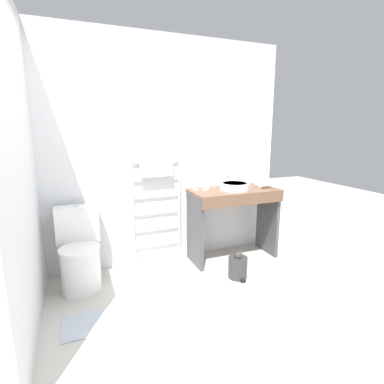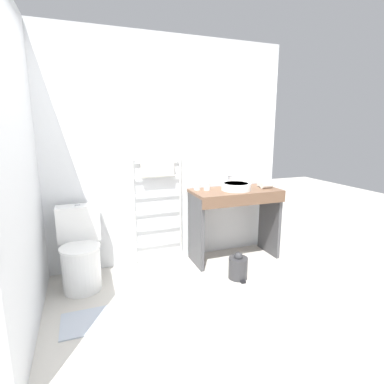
% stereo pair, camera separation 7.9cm
% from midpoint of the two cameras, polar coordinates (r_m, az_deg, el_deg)
% --- Properties ---
extents(ground_plane, '(12.00, 12.00, 0.00)m').
position_cam_midpoint_polar(ground_plane, '(2.65, 4.23, -24.49)').
color(ground_plane, beige).
extents(wall_back, '(2.91, 0.12, 2.58)m').
position_cam_midpoint_polar(wall_back, '(3.53, -6.10, 7.35)').
color(wall_back, silver).
rests_on(wall_back, ground_plane).
extents(wall_side, '(0.12, 2.11, 2.58)m').
position_cam_midpoint_polar(wall_side, '(2.67, -31.30, 4.17)').
color(wall_side, silver).
rests_on(wall_side, ground_plane).
extents(toilet, '(0.42, 0.54, 0.81)m').
position_cam_midpoint_polar(toilet, '(3.24, -21.27, -11.01)').
color(toilet, white).
rests_on(toilet, ground_plane).
extents(towel_radiator, '(0.58, 0.06, 1.28)m').
position_cam_midpoint_polar(towel_radiator, '(3.45, -7.38, 0.81)').
color(towel_radiator, white).
rests_on(towel_radiator, ground_plane).
extents(vanity_counter, '(1.04, 0.51, 0.86)m').
position_cam_midpoint_polar(vanity_counter, '(3.63, 7.38, -3.72)').
color(vanity_counter, brown).
rests_on(vanity_counter, ground_plane).
extents(sink_basin, '(0.35, 0.35, 0.08)m').
position_cam_midpoint_polar(sink_basin, '(3.55, 7.50, 1.10)').
color(sink_basin, white).
rests_on(sink_basin, vanity_counter).
extents(faucet, '(0.02, 0.10, 0.16)m').
position_cam_midpoint_polar(faucet, '(3.70, 6.09, 2.49)').
color(faucet, silver).
rests_on(faucet, vanity_counter).
extents(cup_near_wall, '(0.07, 0.07, 0.10)m').
position_cam_midpoint_polar(cup_near_wall, '(3.51, 0.09, 1.15)').
color(cup_near_wall, white).
rests_on(cup_near_wall, vanity_counter).
extents(cup_near_edge, '(0.07, 0.07, 0.10)m').
position_cam_midpoint_polar(cup_near_edge, '(3.50, 1.99, 1.13)').
color(cup_near_edge, white).
rests_on(cup_near_edge, vanity_counter).
extents(hair_dryer, '(0.18, 0.16, 0.08)m').
position_cam_midpoint_polar(hair_dryer, '(3.75, 13.05, 1.42)').
color(hair_dryer, white).
rests_on(hair_dryer, vanity_counter).
extents(trash_bin, '(0.20, 0.24, 0.29)m').
position_cam_midpoint_polar(trash_bin, '(3.33, 8.03, -13.89)').
color(trash_bin, '#333335').
rests_on(trash_bin, ground_plane).
extents(bath_mat, '(0.56, 0.36, 0.01)m').
position_cam_midpoint_polar(bath_mat, '(2.82, -18.36, -22.37)').
color(bath_mat, '#B2BCCC').
rests_on(bath_mat, ground_plane).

